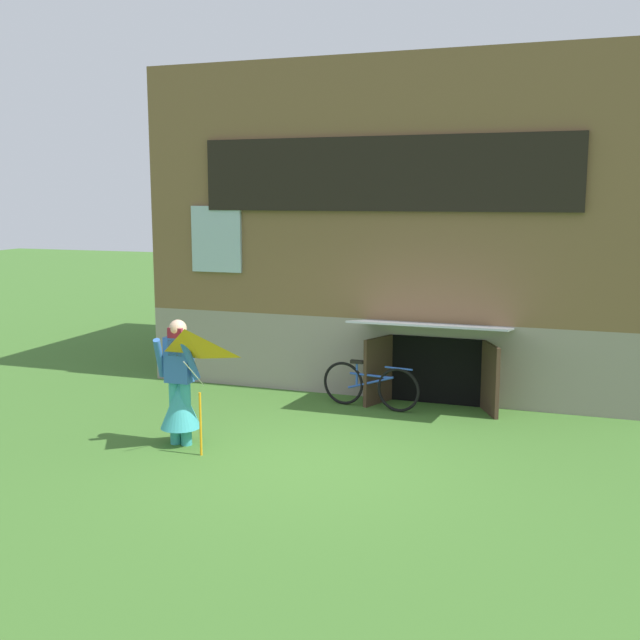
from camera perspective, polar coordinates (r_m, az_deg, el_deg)
ground_plane at (r=9.58m, az=-0.03°, el=-10.30°), size 60.00×60.00×0.00m
log_house at (r=14.34m, az=7.18°, el=7.06°), size 8.18×6.10×5.34m
person at (r=10.05m, az=-10.47°, el=-5.36°), size 0.61×0.53×1.65m
kite at (r=9.31m, az=-10.03°, el=-2.86°), size 0.82×0.84×1.54m
bicycle_blue at (r=11.67m, az=3.78°, el=-4.91°), size 1.58×0.28×0.73m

